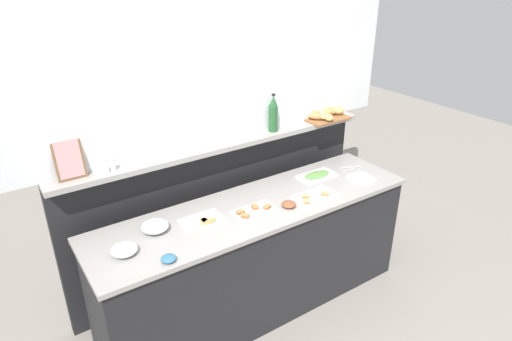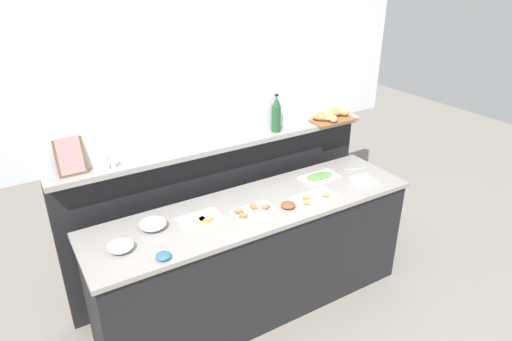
{
  "view_description": "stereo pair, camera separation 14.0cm",
  "coord_description": "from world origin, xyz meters",
  "px_view_note": "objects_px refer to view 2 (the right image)",
  "views": [
    {
      "loc": [
        -1.6,
        -2.37,
        2.59
      ],
      "look_at": [
        0.06,
        0.1,
        1.16
      ],
      "focal_mm": 31.4,
      "sensor_mm": 36.0,
      "label": 1
    },
    {
      "loc": [
        -1.48,
        -2.44,
        2.59
      ],
      "look_at": [
        0.06,
        0.1,
        1.16
      ],
      "focal_mm": 31.4,
      "sensor_mm": 36.0,
      "label": 2
    }
  ],
  "objects_px": {
    "condiment_bowl_dark": "(288,205)",
    "serving_tongs": "(356,170)",
    "napkin_stack": "(364,180)",
    "wine_bottle_green": "(276,115)",
    "condiment_bowl_cream": "(163,256)",
    "sandwich_platter_side": "(252,210)",
    "glass_bowl_medium": "(121,246)",
    "sandwich_platter_front": "(315,197)",
    "sandwich_platter_rear": "(201,219)",
    "glass_bowl_large": "(153,224)",
    "pepper_shaker": "(113,162)",
    "cold_cuts_platter": "(319,177)",
    "framed_picture": "(70,156)",
    "bread_basket": "(331,115)",
    "salt_shaker": "(107,163)"
  },
  "relations": [
    {
      "from": "serving_tongs",
      "to": "napkin_stack",
      "type": "distance_m",
      "value": 0.2
    },
    {
      "from": "sandwich_platter_rear",
      "to": "wine_bottle_green",
      "type": "relative_size",
      "value": 0.95
    },
    {
      "from": "wine_bottle_green",
      "to": "framed_picture",
      "type": "bearing_deg",
      "value": 179.08
    },
    {
      "from": "sandwich_platter_front",
      "to": "sandwich_platter_rear",
      "type": "relative_size",
      "value": 1.11
    },
    {
      "from": "bread_basket",
      "to": "wine_bottle_green",
      "type": "bearing_deg",
      "value": -179.95
    },
    {
      "from": "glass_bowl_large",
      "to": "salt_shaker",
      "type": "bearing_deg",
      "value": 116.53
    },
    {
      "from": "glass_bowl_medium",
      "to": "sandwich_platter_side",
      "type": "bearing_deg",
      "value": -1.45
    },
    {
      "from": "serving_tongs",
      "to": "bread_basket",
      "type": "xyz_separation_m",
      "value": [
        0.02,
        0.38,
        0.38
      ]
    },
    {
      "from": "glass_bowl_large",
      "to": "framed_picture",
      "type": "relative_size",
      "value": 0.68
    },
    {
      "from": "sandwich_platter_front",
      "to": "condiment_bowl_dark",
      "type": "height_order",
      "value": "condiment_bowl_dark"
    },
    {
      "from": "cold_cuts_platter",
      "to": "napkin_stack",
      "type": "relative_size",
      "value": 1.93
    },
    {
      "from": "glass_bowl_medium",
      "to": "wine_bottle_green",
      "type": "relative_size",
      "value": 0.52
    },
    {
      "from": "condiment_bowl_cream",
      "to": "serving_tongs",
      "type": "distance_m",
      "value": 1.88
    },
    {
      "from": "sandwich_platter_rear",
      "to": "sandwich_platter_side",
      "type": "height_order",
      "value": "same"
    },
    {
      "from": "sandwich_platter_rear",
      "to": "bread_basket",
      "type": "xyz_separation_m",
      "value": [
        1.49,
        0.43,
        0.38
      ]
    },
    {
      "from": "cold_cuts_platter",
      "to": "framed_picture",
      "type": "xyz_separation_m",
      "value": [
        -1.82,
        0.36,
        0.47
      ]
    },
    {
      "from": "salt_shaker",
      "to": "bread_basket",
      "type": "distance_m",
      "value": 1.98
    },
    {
      "from": "pepper_shaker",
      "to": "framed_picture",
      "type": "bearing_deg",
      "value": 171.55
    },
    {
      "from": "sandwich_platter_side",
      "to": "cold_cuts_platter",
      "type": "bearing_deg",
      "value": 13.59
    },
    {
      "from": "wine_bottle_green",
      "to": "pepper_shaker",
      "type": "bearing_deg",
      "value": -179.45
    },
    {
      "from": "cold_cuts_platter",
      "to": "glass_bowl_large",
      "type": "height_order",
      "value": "glass_bowl_large"
    },
    {
      "from": "bread_basket",
      "to": "cold_cuts_platter",
      "type": "bearing_deg",
      "value": -138.24
    },
    {
      "from": "wine_bottle_green",
      "to": "salt_shaker",
      "type": "height_order",
      "value": "wine_bottle_green"
    },
    {
      "from": "glass_bowl_large",
      "to": "serving_tongs",
      "type": "distance_m",
      "value": 1.79
    },
    {
      "from": "sandwich_platter_side",
      "to": "bread_basket",
      "type": "height_order",
      "value": "bread_basket"
    },
    {
      "from": "glass_bowl_large",
      "to": "salt_shaker",
      "type": "relative_size",
      "value": 2.13
    },
    {
      "from": "sandwich_platter_side",
      "to": "glass_bowl_medium",
      "type": "bearing_deg",
      "value": 178.55
    },
    {
      "from": "serving_tongs",
      "to": "condiment_bowl_cream",
      "type": "bearing_deg",
      "value": -170.12
    },
    {
      "from": "pepper_shaker",
      "to": "bread_basket",
      "type": "bearing_deg",
      "value": 0.4
    },
    {
      "from": "sandwich_platter_side",
      "to": "napkin_stack",
      "type": "relative_size",
      "value": 1.82
    },
    {
      "from": "sandwich_platter_front",
      "to": "napkin_stack",
      "type": "height_order",
      "value": "sandwich_platter_front"
    },
    {
      "from": "sandwich_platter_side",
      "to": "sandwich_platter_front",
      "type": "bearing_deg",
      "value": -8.8
    },
    {
      "from": "serving_tongs",
      "to": "pepper_shaker",
      "type": "relative_size",
      "value": 2.15
    },
    {
      "from": "glass_bowl_medium",
      "to": "salt_shaker",
      "type": "bearing_deg",
      "value": 79.49
    },
    {
      "from": "glass_bowl_large",
      "to": "condiment_bowl_dark",
      "type": "height_order",
      "value": "glass_bowl_large"
    },
    {
      "from": "sandwich_platter_rear",
      "to": "wine_bottle_green",
      "type": "distance_m",
      "value": 1.1
    },
    {
      "from": "glass_bowl_medium",
      "to": "framed_picture",
      "type": "relative_size",
      "value": 0.61
    },
    {
      "from": "glass_bowl_medium",
      "to": "pepper_shaker",
      "type": "distance_m",
      "value": 0.61
    },
    {
      "from": "napkin_stack",
      "to": "framed_picture",
      "type": "bearing_deg",
      "value": 164.15
    },
    {
      "from": "serving_tongs",
      "to": "framed_picture",
      "type": "relative_size",
      "value": 0.69
    },
    {
      "from": "condiment_bowl_dark",
      "to": "serving_tongs",
      "type": "distance_m",
      "value": 0.88
    },
    {
      "from": "glass_bowl_medium",
      "to": "condiment_bowl_dark",
      "type": "height_order",
      "value": "glass_bowl_medium"
    },
    {
      "from": "napkin_stack",
      "to": "wine_bottle_green",
      "type": "height_order",
      "value": "wine_bottle_green"
    },
    {
      "from": "cold_cuts_platter",
      "to": "framed_picture",
      "type": "distance_m",
      "value": 1.91
    },
    {
      "from": "sandwich_platter_side",
      "to": "condiment_bowl_dark",
      "type": "bearing_deg",
      "value": -17.83
    },
    {
      "from": "napkin_stack",
      "to": "wine_bottle_green",
      "type": "distance_m",
      "value": 0.9
    },
    {
      "from": "pepper_shaker",
      "to": "bread_basket",
      "type": "height_order",
      "value": "pepper_shaker"
    },
    {
      "from": "sandwich_platter_rear",
      "to": "condiment_bowl_dark",
      "type": "xyz_separation_m",
      "value": [
        0.62,
        -0.17,
        0.01
      ]
    },
    {
      "from": "sandwich_platter_rear",
      "to": "pepper_shaker",
      "type": "distance_m",
      "value": 0.72
    },
    {
      "from": "cold_cuts_platter",
      "to": "salt_shaker",
      "type": "height_order",
      "value": "salt_shaker"
    }
  ]
}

